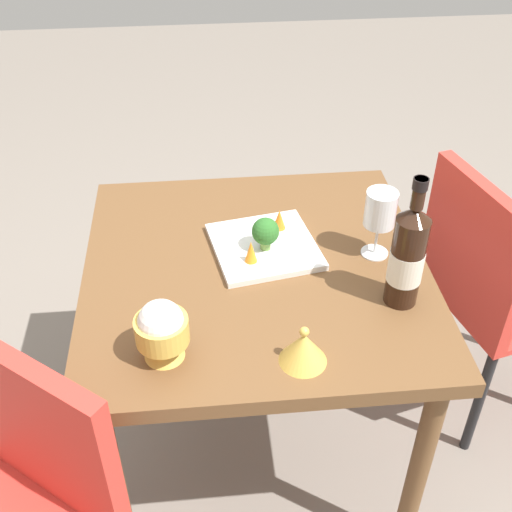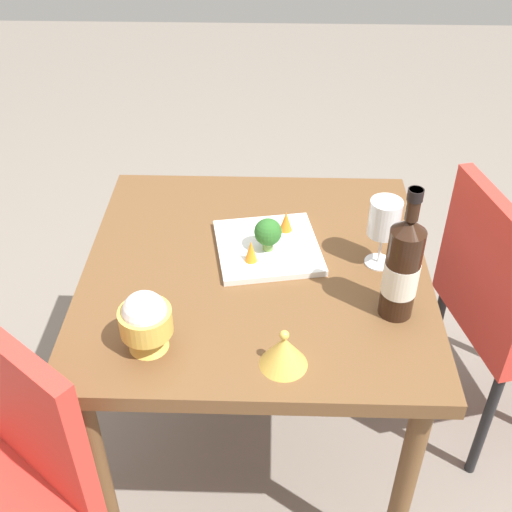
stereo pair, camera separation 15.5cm
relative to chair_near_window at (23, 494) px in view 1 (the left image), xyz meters
The scene contains 12 objects.
ground_plane 0.86m from the chair_near_window, 49.16° to the right, with size 8.00×8.00×0.00m, color gray.
dining_table 0.69m from the chair_near_window, 49.16° to the right, with size 0.84×0.84×0.72m.
chair_near_window is the anchor object (origin of this frame).
chair_by_wall 1.31m from the chair_near_window, 64.70° to the right, with size 0.49×0.49×0.85m.
wine_bottle 0.94m from the chair_near_window, 70.67° to the right, with size 0.08×0.08×0.32m.
wine_glass 0.99m from the chair_near_window, 60.23° to the right, with size 0.08×0.08×0.18m.
rice_bowl 0.44m from the chair_near_window, 60.45° to the right, with size 0.11×0.11×0.14m.
rice_bowl_lid 0.64m from the chair_near_window, 77.62° to the right, with size 0.10×0.10×0.09m.
serving_plate 0.77m from the chair_near_window, 46.79° to the right, with size 0.29×0.29×0.02m.
broccoli_floret 0.78m from the chair_near_window, 47.80° to the right, with size 0.07×0.07×0.09m.
carrot_garnish_left 0.71m from the chair_near_window, 48.50° to the right, with size 0.03×0.03×0.06m.
carrot_garnish_right 0.86m from the chair_near_window, 45.64° to the right, with size 0.03×0.03×0.05m.
Camera 1 is at (-1.21, 0.12, 1.71)m, focal length 45.15 mm.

